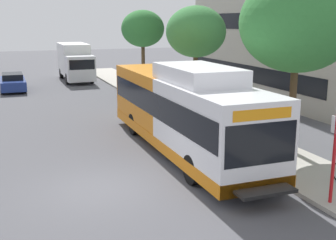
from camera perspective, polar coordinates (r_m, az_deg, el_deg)
The scene contains 9 objects.
ground_plane at distance 21.70m, azimuth -13.22°, elevation -1.38°, with size 120.00×120.00×0.00m, color #4C4C51.
sidewalk_curb at distance 21.82m, azimuth 6.03°, elevation -0.83°, with size 3.00×56.00×0.14m, color #A8A399.
transit_bus at distance 17.46m, azimuth 2.03°, elevation 1.23°, with size 2.58×12.25×3.65m.
bus_stop_sign_pole at distance 13.04m, azimuth 21.16°, elevation -4.01°, with size 0.10×0.36×2.60m.
street_tree_near_stop at distance 17.37m, azimuth 16.80°, elevation 12.18°, with size 4.42×4.42×6.93m.
street_tree_mid_block at distance 25.40m, azimuth 3.72°, elevation 11.55°, with size 3.48×3.48×5.98m.
street_tree_far_block at distance 34.01m, azimuth -3.36°, elevation 11.96°, with size 3.32×3.32×5.94m.
parked_car_far_lane at distance 35.19m, azimuth -19.85°, elevation 4.74°, with size 1.80×4.50×1.33m.
box_truck_background at distance 39.67m, azimuth -12.21°, elevation 7.65°, with size 2.32×7.01×3.25m.
Camera 1 is at (-2.62, -12.88, 5.28)m, focal length 46.03 mm.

